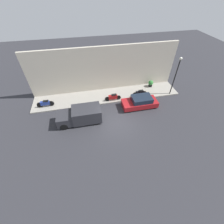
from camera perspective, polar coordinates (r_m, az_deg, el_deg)
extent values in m
plane|color=#2D2D33|center=(15.70, 1.48, -4.33)|extent=(60.00, 60.00, 0.00)
cube|color=gray|center=(19.16, -1.72, 6.21)|extent=(3.00, 18.07, 0.15)
cube|color=beige|center=(19.09, -2.84, 15.80)|extent=(0.30, 18.07, 5.68)
cube|color=maroon|center=(17.66, 10.41, 3.35)|extent=(1.75, 4.04, 0.61)
cube|color=#192333|center=(17.37, 11.27, 4.90)|extent=(1.54, 2.22, 0.54)
cylinder|color=black|center=(16.78, 6.18, 0.64)|extent=(0.20, 0.61, 0.61)
cylinder|color=black|center=(17.87, 4.83, 3.84)|extent=(0.20, 0.61, 0.61)
cylinder|color=black|center=(17.84, 15.86, 2.00)|extent=(0.20, 0.61, 0.61)
cylinder|color=black|center=(18.86, 14.05, 4.95)|extent=(0.20, 0.61, 0.61)
cube|color=#2D2D33|center=(15.58, -9.62, -0.68)|extent=(1.89, 2.89, 1.45)
cube|color=#2D2D33|center=(15.92, -17.48, -2.34)|extent=(1.79, 1.56, 1.02)
cube|color=#192333|center=(15.77, -18.52, -1.73)|extent=(1.60, 0.86, 0.41)
cylinder|color=black|center=(15.62, -17.84, -5.37)|extent=(0.22, 0.75, 0.75)
cylinder|color=black|center=(16.76, -17.70, -1.29)|extent=(0.22, 0.75, 0.75)
cylinder|color=black|center=(15.40, -6.11, -3.80)|extent=(0.22, 0.75, 0.75)
cylinder|color=black|center=(16.56, -6.82, 0.22)|extent=(0.22, 0.75, 0.75)
cube|color=#B21E1E|center=(18.03, 0.33, 5.77)|extent=(0.30, 1.05, 0.48)
cube|color=black|center=(17.88, 0.78, 6.59)|extent=(0.27, 0.57, 0.12)
cylinder|color=black|center=(18.05, -1.86, 4.99)|extent=(0.10, 0.57, 0.57)
cylinder|color=black|center=(18.28, 2.48, 5.54)|extent=(0.10, 0.57, 0.57)
cube|color=black|center=(18.96, 10.53, 7.20)|extent=(0.30, 0.98, 0.47)
cube|color=black|center=(18.83, 11.02, 7.98)|extent=(0.27, 0.53, 0.12)
cylinder|color=black|center=(18.87, 8.77, 6.57)|extent=(0.10, 0.67, 0.67)
cylinder|color=black|center=(19.27, 12.10, 6.92)|extent=(0.10, 0.67, 0.67)
cube|color=navy|center=(18.72, -24.13, 3.12)|extent=(0.30, 1.01, 0.43)
cube|color=black|center=(18.53, -23.96, 3.84)|extent=(0.27, 0.55, 0.12)
cylinder|color=black|center=(18.99, -25.78, 2.45)|extent=(0.10, 0.67, 0.67)
cylinder|color=black|center=(18.67, -22.18, 3.02)|extent=(0.10, 0.67, 0.67)
cylinder|color=black|center=(19.67, 22.75, 11.89)|extent=(0.12, 0.12, 4.50)
sphere|color=silver|center=(18.70, 24.74, 17.98)|extent=(0.32, 0.32, 0.32)
cylinder|color=black|center=(21.35, 14.37, 9.81)|extent=(0.49, 0.49, 0.32)
sphere|color=#337F38|center=(21.14, 14.56, 10.75)|extent=(0.64, 0.64, 0.64)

